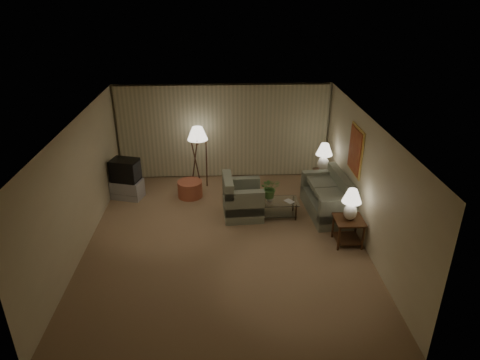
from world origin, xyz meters
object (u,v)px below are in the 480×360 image
floor_lamp (198,155)px  table_lamp_near (351,202)px  armchair (243,200)px  side_table_far (322,177)px  coffee_table (276,206)px  ottoman (190,189)px  crt_tv (125,170)px  vase (270,198)px  side_table_near (348,227)px  tv_cabinet (127,189)px  sofa (327,199)px  table_lamp_far (324,155)px

floor_lamp → table_lamp_near: bearing=-43.0°
armchair → side_table_far: bearing=-63.8°
coffee_table → ottoman: (-2.14, 1.15, -0.06)m
armchair → floor_lamp: size_ratio=0.64×
table_lamp_near → ottoman: size_ratio=1.10×
crt_tv → vase: size_ratio=4.69×
side_table_far → floor_lamp: (-3.34, 0.52, 0.49)m
side_table_near → tv_cabinet: (-5.20, 2.41, -0.17)m
armchair → crt_tv: (-2.99, 1.07, 0.38)m
sofa → side_table_far: bearing=169.0°
table_lamp_near → crt_tv: size_ratio=0.91×
armchair → crt_tv: bearing=66.9°
crt_tv → floor_lamp: size_ratio=0.46×
sofa → side_table_near: size_ratio=3.06×
sofa → side_table_near: sofa is taller
coffee_table → vase: vase is taller
table_lamp_far → floor_lamp: (-3.34, 0.52, -0.17)m
side_table_near → ottoman: (-3.56, 2.40, -0.20)m
side_table_far → tv_cabinet: (-5.20, -0.19, -0.14)m
armchair → table_lamp_far: table_lamp_far is taller
table_lamp_far → coffee_table: 2.11m
sofa → coffee_table: (-1.27, -0.10, -0.11)m
coffee_table → vase: size_ratio=6.43×
side_table_far → side_table_near: bearing=-90.0°
side_table_near → floor_lamp: bearing=137.0°
sofa → coffee_table: 1.28m
table_lamp_near → table_lamp_far: bearing=90.0°
side_table_far → vase: bearing=-139.3°
sofa → coffee_table: sofa is taller
side_table_far → ottoman: 3.57m
table_lamp_far → tv_cabinet: size_ratio=0.87×
sofa → side_table_near: 1.36m
side_table_near → crt_tv: bearing=155.2°
tv_cabinet → side_table_near: bearing=-9.1°
sofa → side_table_far: 1.26m
coffee_table → vase: (-0.15, -0.00, 0.22)m
sofa → coffee_table: size_ratio=1.76×
vase → tv_cabinet: bearing=162.3°
tv_cabinet → vase: bearing=-1.9°
ottoman → tv_cabinet: bearing=179.7°
tv_cabinet → armchair: bearing=-3.9°
tv_cabinet → crt_tv: 0.54m
armchair → ottoman: (-1.35, 1.06, -0.19)m
table_lamp_far → ottoman: size_ratio=1.17×
coffee_table → floor_lamp: (-1.92, 1.87, 0.61)m
crt_tv → vase: bearing=-1.9°
armchair → vase: armchair is taller
ottoman → table_lamp_far: bearing=3.3°
sofa → table_lamp_near: bearing=2.1°
table_lamp_near → table_lamp_far: size_ratio=0.94×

